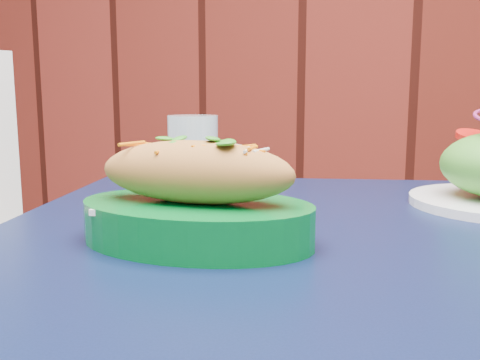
% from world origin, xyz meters
% --- Properties ---
extents(cafe_table, '(0.97, 0.97, 0.75)m').
position_xyz_m(cafe_table, '(-0.02, 1.58, 0.66)').
color(cafe_table, black).
rests_on(cafe_table, ground).
extents(banh_mi_basket, '(0.25, 0.17, 0.11)m').
position_xyz_m(banh_mi_basket, '(-0.16, 1.51, 0.79)').
color(banh_mi_basket, '#016121').
rests_on(banh_mi_basket, cafe_table).
extents(water_glass, '(0.07, 0.07, 0.12)m').
position_xyz_m(water_glass, '(-0.27, 1.74, 0.81)').
color(water_glass, silver).
rests_on(water_glass, cafe_table).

